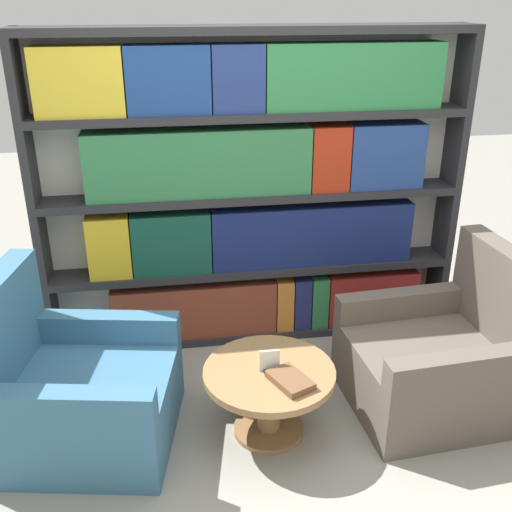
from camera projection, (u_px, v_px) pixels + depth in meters
name	position (u px, v px, depth m)	size (l,w,h in m)	color
ground_plane	(287.00, 451.00, 3.22)	(14.00, 14.00, 0.00)	gray
bookshelf	(254.00, 193.00, 3.94)	(2.78, 0.30, 2.09)	silver
armchair_left	(74.00, 392.00, 3.21)	(1.07, 1.00, 0.95)	#386684
armchair_right	(441.00, 359.00, 3.50)	(0.99, 0.90, 0.95)	brown
coffee_table	(269.00, 388.00, 3.25)	(0.72, 0.72, 0.41)	olive
table_sign	(269.00, 362.00, 3.19)	(0.11, 0.06, 0.12)	black
stray_book	(290.00, 380.00, 3.09)	(0.24, 0.28, 0.04)	brown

